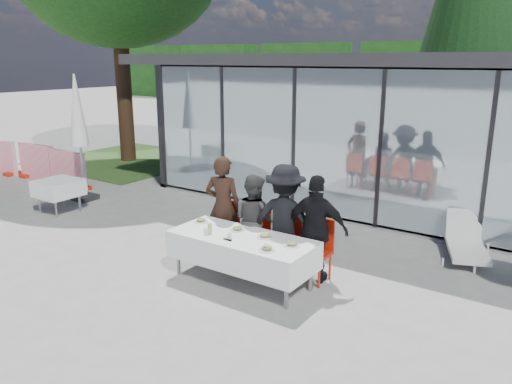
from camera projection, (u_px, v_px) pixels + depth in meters
ground at (210, 289)px, 7.48m from camera, size 90.00×90.00×0.00m
pavilion at (481, 108)px, 12.33m from camera, size 14.80×8.80×3.44m
treeline at (477, 78)px, 30.31m from camera, size 62.50×2.00×4.40m
dining_table at (242, 249)px, 7.57m from camera, size 2.26×0.96×0.75m
diner_a at (223, 207)px, 8.52m from camera, size 0.79×0.79×1.78m
diner_chair_a at (226, 225)px, 8.66m from camera, size 0.44×0.44×0.97m
diner_b at (254, 220)px, 8.20m from camera, size 0.92×0.92×1.54m
diner_chair_b at (256, 232)px, 8.31m from camera, size 0.44×0.44×0.97m
diner_c at (285, 220)px, 7.85m from camera, size 1.35×1.35×1.78m
diner_chair_c at (287, 240)px, 7.98m from camera, size 0.44×0.44×0.97m
diner_d at (316, 229)px, 7.55m from camera, size 1.15×1.15×1.68m
diner_chair_d at (317, 247)px, 7.68m from camera, size 0.44×0.44×0.97m
plate_a at (201, 220)px, 8.16m from camera, size 0.23×0.23×0.07m
plate_b at (237, 229)px, 7.76m from camera, size 0.23×0.23×0.07m
plate_c at (265, 236)px, 7.46m from camera, size 0.23×0.23×0.07m
plate_d at (292, 244)px, 7.12m from camera, size 0.23×0.23×0.07m
plate_extra at (267, 249)px, 6.95m from camera, size 0.23×0.23×0.07m
juice_bottle at (210, 229)px, 7.61m from camera, size 0.06×0.06×0.16m
drinking_glasses at (233, 238)px, 7.30m from camera, size 1.19×0.14×0.10m
folded_eyeglasses at (227, 240)px, 7.36m from camera, size 0.14×0.03×0.01m
spare_table_left at (58, 188)px, 11.07m from camera, size 0.86×0.86×0.74m
market_umbrella at (78, 119)px, 11.68m from camera, size 0.50×0.50×3.00m
construction_barriers at (4, 158)px, 14.95m from camera, size 7.80×0.60×1.00m
lounger at (466, 241)px, 8.69m from camera, size 1.02×1.46×0.72m
grass_patch at (129, 160)px, 16.89m from camera, size 5.00×5.00×0.02m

